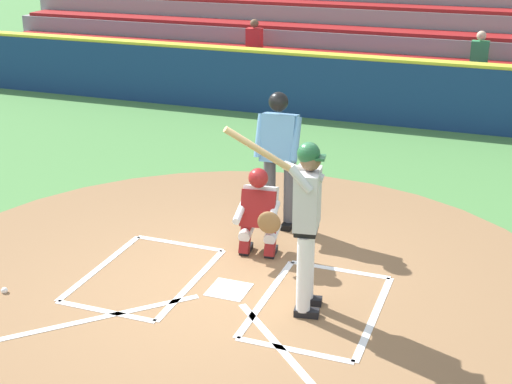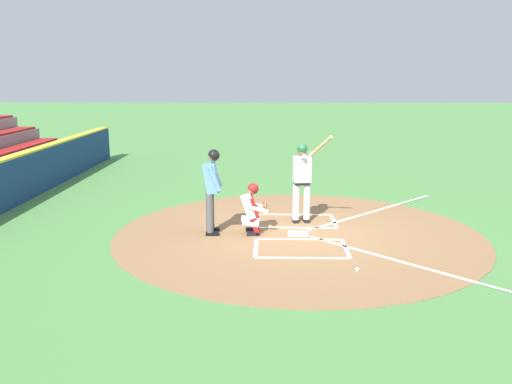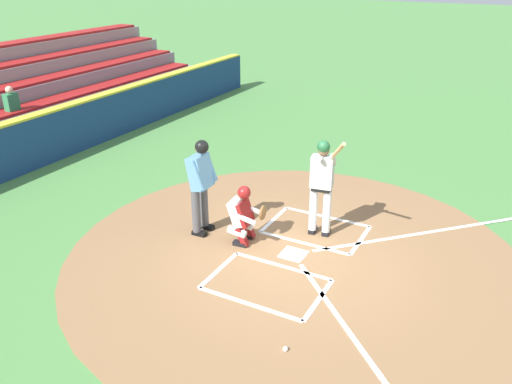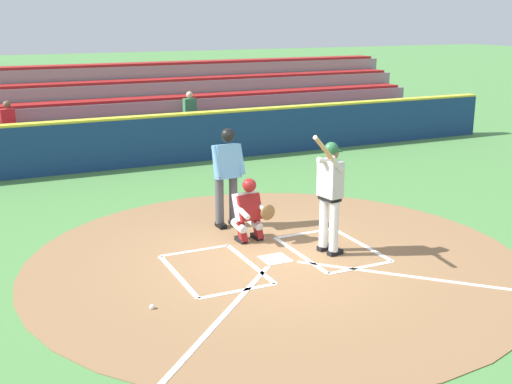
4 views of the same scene
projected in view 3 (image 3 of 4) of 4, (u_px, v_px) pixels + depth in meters
ground_plane at (293, 255)px, 9.25m from camera, size 120.00×120.00×0.00m
dirt_circle at (293, 255)px, 9.24m from camera, size 8.00×8.00×0.01m
home_plate_and_chalk at (341, 267)px, 8.86m from camera, size 7.93×4.91×0.01m
batter at (322, 181)px, 9.48m from camera, size 0.87×0.83×2.13m
catcher at (244, 213)px, 9.43m from camera, size 0.64×0.62×1.13m
plate_umpire at (201, 181)px, 9.57m from camera, size 0.59×0.42×1.86m
baseball at (285, 349)px, 6.97m from camera, size 0.07×0.07×0.07m
backstop_wall at (2, 153)px, 12.19m from camera, size 22.00×0.36×1.31m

